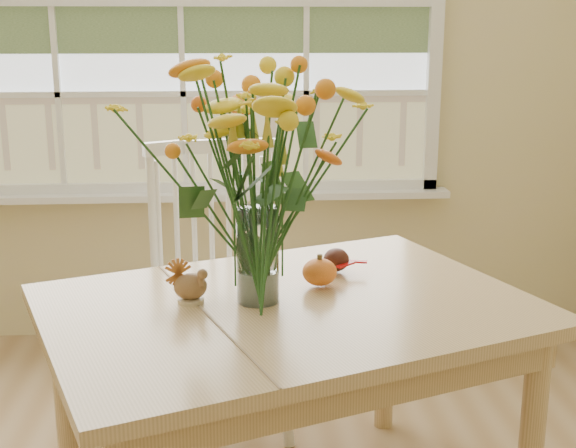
{
  "coord_description": "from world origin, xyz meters",
  "views": [
    {
      "loc": [
        0.24,
        -1.27,
        1.46
      ],
      "look_at": [
        0.37,
        0.76,
        0.92
      ],
      "focal_mm": 48.0,
      "sensor_mm": 36.0,
      "label": 1
    }
  ],
  "objects": [
    {
      "name": "windsor_chair",
      "position": [
        0.16,
        1.4,
        0.57
      ],
      "size": [
        0.55,
        0.53,
        1.02
      ],
      "rotation": [
        0.0,
        0.0,
        0.18
      ],
      "color": "white",
      "rests_on": "floor"
    },
    {
      "name": "window",
      "position": [
        0.0,
        2.21,
        1.53
      ],
      "size": [
        2.42,
        0.12,
        1.74
      ],
      "color": "silver",
      "rests_on": "wall_back"
    },
    {
      "name": "flower_vase",
      "position": [
        0.29,
        0.75,
        1.1
      ],
      "size": [
        0.56,
        0.56,
        0.66
      ],
      "color": "white",
      "rests_on": "dining_table"
    },
    {
      "name": "dark_gourd",
      "position": [
        0.54,
        0.99,
        0.74
      ],
      "size": [
        0.13,
        0.08,
        0.07
      ],
      "color": "#38160F",
      "rests_on": "dining_table"
    },
    {
      "name": "wall_back",
      "position": [
        0.0,
        2.25,
        1.35
      ],
      "size": [
        4.0,
        0.02,
        2.7
      ],
      "primitive_type": "cube",
      "color": "beige",
      "rests_on": "floor"
    },
    {
      "name": "turkey_figurine",
      "position": [
        0.1,
        0.75,
        0.75
      ],
      "size": [
        0.1,
        0.08,
        0.12
      ],
      "rotation": [
        0.0,
        0.0,
        0.13
      ],
      "color": "#CCB78C",
      "rests_on": "dining_table"
    },
    {
      "name": "dining_table",
      "position": [
        0.37,
        0.74,
        0.61
      ],
      "size": [
        1.56,
        1.35,
        0.7
      ],
      "rotation": [
        0.0,
        0.0,
        0.37
      ],
      "color": "tan",
      "rests_on": "floor"
    },
    {
      "name": "pumpkin",
      "position": [
        0.47,
        0.86,
        0.74
      ],
      "size": [
        0.1,
        0.1,
        0.08
      ],
      "primitive_type": "ellipsoid",
      "color": "#D36318",
      "rests_on": "dining_table"
    }
  ]
}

